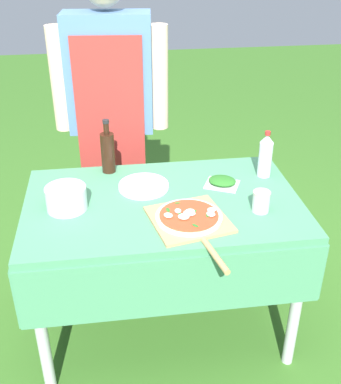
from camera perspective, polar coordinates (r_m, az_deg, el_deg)
ground_plane at (r=2.60m, az=-0.78°, el=-15.35°), size 12.00×12.00×0.00m
prep_table at (r=2.19m, az=-0.90°, el=-3.30°), size 1.24×0.77×0.75m
person_cook at (r=2.66m, az=-7.06°, el=10.42°), size 0.62×0.24×1.65m
pizza_on_peel at (r=1.98m, az=2.33°, el=-3.23°), size 0.36×0.54×0.06m
oil_bottle at (r=2.36m, az=-7.44°, el=4.78°), size 0.07×0.07×0.27m
water_bottle at (r=2.34m, az=11.19°, el=4.29°), size 0.07×0.07×0.23m
herb_container at (r=2.27m, az=6.15°, el=1.25°), size 0.19×0.18×0.04m
mixing_tub at (r=2.10m, az=-12.25°, el=-0.70°), size 0.17×0.17×0.10m
plate_stack at (r=2.24m, az=-3.20°, el=0.72°), size 0.23×0.23×0.02m
sauce_jar at (r=2.08m, az=10.67°, el=-1.23°), size 0.07×0.07×0.09m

